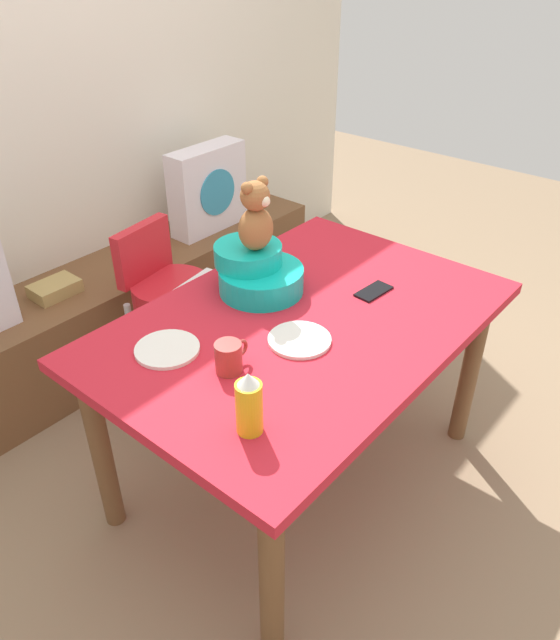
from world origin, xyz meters
TOP-DOWN VIEW (x-y plane):
  - ground_plane at (0.00, 0.00)m, footprint 8.00×8.00m
  - back_wall at (0.00, 1.49)m, footprint 4.40×0.10m
  - window_bench at (0.00, 1.22)m, footprint 2.60×0.44m
  - pillow_floral_right at (0.72, 1.20)m, footprint 0.44×0.15m
  - book_stack at (-0.21, 1.22)m, footprint 0.20×0.14m
  - dining_table at (0.00, 0.00)m, footprint 1.39×0.94m
  - highchair at (0.07, 0.78)m, footprint 0.36×0.48m
  - infant_seat_teal at (0.04, 0.24)m, footprint 0.30×0.33m
  - teddy_bear at (0.04, 0.24)m, footprint 0.13×0.12m
  - ketchup_bottle at (-0.50, -0.22)m, footprint 0.07×0.07m
  - coffee_mug at (-0.36, -0.01)m, footprint 0.12×0.08m
  - dinner_plate_near at (-0.41, 0.21)m, footprint 0.20×0.20m
  - dinner_plate_far at (-0.11, -0.07)m, footprint 0.20×0.20m
  - cell_phone at (0.29, -0.09)m, footprint 0.15×0.08m

SIDE VIEW (x-z plane):
  - ground_plane at x=0.00m, z-range 0.00..0.00m
  - window_bench at x=0.00m, z-range 0.00..0.46m
  - book_stack at x=-0.21m, z-range 0.46..0.52m
  - highchair at x=0.07m, z-range 0.13..0.92m
  - dining_table at x=0.00m, z-range 0.27..1.01m
  - pillow_floral_right at x=0.72m, z-range 0.46..0.90m
  - cell_phone at x=0.29m, z-range 0.74..0.75m
  - dinner_plate_near at x=-0.41m, z-range 0.74..0.75m
  - dinner_plate_far at x=-0.11m, z-range 0.74..0.75m
  - coffee_mug at x=-0.36m, z-range 0.74..0.84m
  - infant_seat_teal at x=0.04m, z-range 0.73..0.89m
  - ketchup_bottle at x=-0.50m, z-range 0.73..0.92m
  - teddy_bear at x=0.04m, z-range 0.89..1.14m
  - back_wall at x=0.00m, z-range 0.00..2.60m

